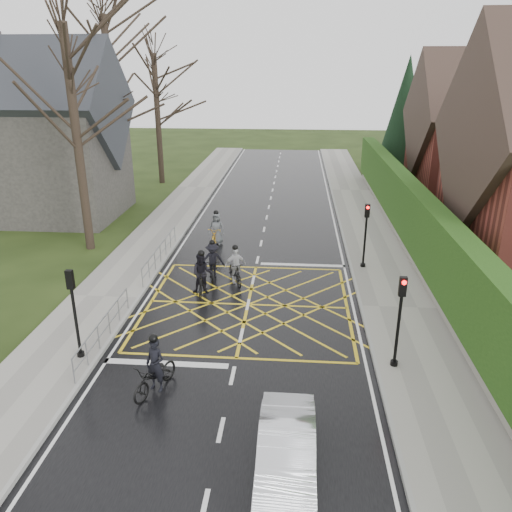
# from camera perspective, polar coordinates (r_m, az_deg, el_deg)

# --- Properties ---
(ground) EXTENTS (120.00, 120.00, 0.00)m
(ground) POSITION_cam_1_polar(r_m,az_deg,el_deg) (20.39, -0.93, -5.58)
(ground) COLOR black
(ground) RESTS_ON ground
(road) EXTENTS (9.00, 80.00, 0.01)m
(road) POSITION_cam_1_polar(r_m,az_deg,el_deg) (20.39, -0.93, -5.57)
(road) COLOR black
(road) RESTS_ON ground
(sidewalk_right) EXTENTS (3.00, 80.00, 0.15)m
(sidewalk_right) POSITION_cam_1_polar(r_m,az_deg,el_deg) (20.71, 15.92, -5.78)
(sidewalk_right) COLOR gray
(sidewalk_right) RESTS_ON ground
(sidewalk_left) EXTENTS (3.00, 80.00, 0.15)m
(sidewalk_left) POSITION_cam_1_polar(r_m,az_deg,el_deg) (21.73, -16.93, -4.59)
(sidewalk_left) COLOR gray
(sidewalk_left) RESTS_ON ground
(stone_wall) EXTENTS (0.50, 38.00, 0.70)m
(stone_wall) POSITION_cam_1_polar(r_m,az_deg,el_deg) (26.38, 17.39, 0.56)
(stone_wall) COLOR slate
(stone_wall) RESTS_ON ground
(hedge) EXTENTS (0.90, 38.00, 2.80)m
(hedge) POSITION_cam_1_polar(r_m,az_deg,el_deg) (25.85, 17.80, 4.20)
(hedge) COLOR #16370F
(hedge) RESTS_ON stone_wall
(house_far) EXTENTS (9.80, 8.80, 10.30)m
(house_far) POSITION_cam_1_polar(r_m,az_deg,el_deg) (38.70, 24.73, 12.04)
(house_far) COLOR maroon
(house_far) RESTS_ON ground
(conifer) EXTENTS (4.60, 4.60, 10.00)m
(conifer) POSITION_cam_1_polar(r_m,az_deg,el_deg) (45.24, 16.61, 14.90)
(conifer) COLOR black
(conifer) RESTS_ON ground
(church) EXTENTS (8.80, 7.80, 11.00)m
(church) POSITION_cam_1_polar(r_m,az_deg,el_deg) (34.10, -22.69, 12.34)
(church) COLOR #2D2B28
(church) RESTS_ON ground
(tree_near) EXTENTS (9.24, 9.24, 11.44)m
(tree_near) POSITION_cam_1_polar(r_m,az_deg,el_deg) (26.49, -20.37, 17.13)
(tree_near) COLOR black
(tree_near) RESTS_ON ground
(tree_mid) EXTENTS (10.08, 10.08, 12.48)m
(tree_mid) POSITION_cam_1_polar(r_m,az_deg,el_deg) (34.26, -16.46, 19.36)
(tree_mid) COLOR black
(tree_mid) RESTS_ON ground
(tree_far) EXTENTS (8.40, 8.40, 10.40)m
(tree_far) POSITION_cam_1_polar(r_m,az_deg,el_deg) (41.71, -11.35, 17.93)
(tree_far) COLOR black
(tree_far) RESTS_ON ground
(railing_south) EXTENTS (0.05, 5.04, 1.03)m
(railing_south) POSITION_cam_1_polar(r_m,az_deg,el_deg) (18.05, -17.05, -7.53)
(railing_south) COLOR slate
(railing_south) RESTS_ON ground
(railing_north) EXTENTS (0.05, 6.04, 1.03)m
(railing_north) POSITION_cam_1_polar(r_m,az_deg,el_deg) (24.53, -10.90, 0.73)
(railing_north) COLOR slate
(railing_north) RESTS_ON ground
(traffic_light_ne) EXTENTS (0.24, 0.31, 3.21)m
(traffic_light_ne) POSITION_cam_1_polar(r_m,az_deg,el_deg) (23.79, 12.37, 2.21)
(traffic_light_ne) COLOR black
(traffic_light_ne) RESTS_ON ground
(traffic_light_se) EXTENTS (0.24, 0.31, 3.21)m
(traffic_light_se) POSITION_cam_1_polar(r_m,az_deg,el_deg) (16.16, 15.99, -7.39)
(traffic_light_se) COLOR black
(traffic_light_se) RESTS_ON ground
(traffic_light_sw) EXTENTS (0.24, 0.31, 3.21)m
(traffic_light_sw) POSITION_cam_1_polar(r_m,az_deg,el_deg) (17.03, -19.96, -6.36)
(traffic_light_sw) COLOR black
(traffic_light_sw) RESTS_ON ground
(cyclist_rear) EXTENTS (1.36, 2.04, 1.87)m
(cyclist_rear) POSITION_cam_1_polar(r_m,az_deg,el_deg) (15.41, -11.44, -13.00)
(cyclist_rear) COLOR black
(cyclist_rear) RESTS_ON ground
(cyclist_back) EXTENTS (0.92, 1.99, 1.96)m
(cyclist_back) POSITION_cam_1_polar(r_m,az_deg,el_deg) (21.17, -6.19, -2.46)
(cyclist_back) COLOR black
(cyclist_back) RESTS_ON ground
(cyclist_mid) EXTENTS (1.16, 1.94, 1.80)m
(cyclist_mid) POSITION_cam_1_polar(r_m,az_deg,el_deg) (22.77, -4.98, -0.92)
(cyclist_mid) COLOR black
(cyclist_mid) RESTS_ON ground
(cyclist_front) EXTENTS (1.17, 1.84, 1.79)m
(cyclist_front) POSITION_cam_1_polar(r_m,az_deg,el_deg) (22.13, -2.39, -1.51)
(cyclist_front) COLOR black
(cyclist_front) RESTS_ON ground
(cyclist_lead) EXTENTS (0.88, 1.99, 1.90)m
(cyclist_lead) POSITION_cam_1_polar(r_m,az_deg,el_deg) (27.06, -4.55, 2.68)
(cyclist_lead) COLOR #B47F16
(cyclist_lead) RESTS_ON ground
(car) EXTENTS (1.35, 3.86, 1.27)m
(car) POSITION_cam_1_polar(r_m,az_deg,el_deg) (12.58, 3.50, -21.42)
(car) COLOR silver
(car) RESTS_ON ground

